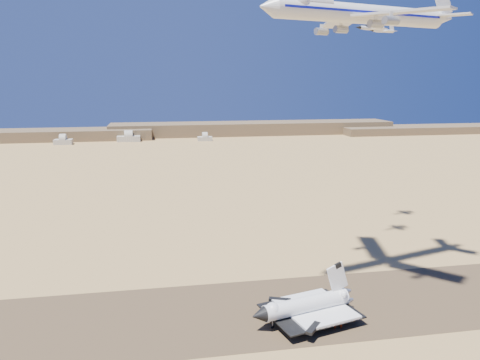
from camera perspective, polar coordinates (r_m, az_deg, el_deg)
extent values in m
plane|color=tan|center=(169.09, -1.04, -15.94)|extent=(1200.00, 1200.00, 0.00)
cube|color=brown|center=(169.07, -1.04, -15.93)|extent=(600.00, 50.00, 0.06)
cube|color=brown|center=(699.58, -26.50, 4.86)|extent=(380.00, 60.00, 14.00)
cube|color=brown|center=(705.77, 1.65, 6.33)|extent=(420.00, 60.00, 18.00)
cube|color=brown|center=(785.47, 22.66, 5.73)|extent=(300.00, 60.00, 11.00)
cube|color=#B5B1A1|center=(632.98, -20.74, 4.37)|extent=(22.00, 14.00, 6.50)
cube|color=#B5B1A1|center=(638.02, -13.40, 4.92)|extent=(30.00, 15.00, 7.50)
cube|color=#B5B1A1|center=(630.35, -4.31, 5.04)|extent=(19.00, 12.50, 5.50)
cylinder|color=white|center=(163.48, 7.99, -14.82)|extent=(31.22, 12.93, 5.40)
cone|color=black|center=(155.65, 2.31, -16.17)|extent=(5.48, 6.05, 5.13)
sphere|color=white|center=(157.37, 4.00, -15.54)|extent=(5.01, 5.01, 5.01)
cube|color=white|center=(166.40, 9.13, -15.21)|extent=(26.31, 27.69, 0.87)
cube|color=black|center=(165.64, 8.55, -15.49)|extent=(33.78, 29.62, 0.48)
cube|color=white|center=(166.85, 11.78, -11.54)|extent=(8.82, 2.88, 11.10)
cylinder|color=gray|center=(159.75, 3.98, -17.13)|extent=(0.35, 0.35, 3.08)
cylinder|color=black|center=(160.25, 3.97, -17.45)|extent=(1.13, 0.68, 1.06)
cylinder|color=gray|center=(164.85, 10.65, -16.34)|extent=(0.35, 0.35, 3.08)
cylinder|color=black|center=(165.33, 10.64, -16.65)|extent=(1.13, 0.68, 1.06)
cylinder|color=gray|center=(171.84, 8.74, -15.03)|extent=(0.35, 0.35, 3.08)
cylinder|color=black|center=(172.30, 8.73, -15.33)|extent=(1.13, 0.68, 1.06)
cylinder|color=silver|center=(176.66, 14.74, 18.98)|extent=(69.08, 24.67, 6.57)
cone|color=silver|center=(155.82, 3.39, 20.32)|extent=(6.68, 7.69, 6.57)
sphere|color=silver|center=(162.08, 7.32, 20.77)|extent=(6.78, 6.78, 6.78)
cube|color=silver|center=(165.64, 19.13, 18.78)|extent=(27.82, 28.77, 0.72)
cube|color=silver|center=(190.62, 11.89, 18.20)|extent=(15.82, 32.08, 0.72)
cube|color=silver|center=(197.69, 24.74, 17.82)|extent=(11.99, 11.96, 0.51)
cube|color=silver|center=(206.63, 21.79, 17.76)|extent=(8.34, 12.36, 0.51)
cylinder|color=gray|center=(167.82, 16.21, 17.80)|extent=(5.65, 3.92, 2.67)
cylinder|color=gray|center=(159.61, 17.92, 18.02)|extent=(5.65, 3.92, 2.67)
cylinder|color=gray|center=(182.12, 12.19, 17.51)|extent=(5.65, 3.92, 2.67)
cylinder|color=gray|center=(188.37, 9.89, 17.41)|extent=(5.65, 3.92, 2.67)
imported|color=#BF350B|center=(163.88, 12.13, -16.82)|extent=(0.52, 0.71, 1.82)
imported|color=#BF350B|center=(163.04, 12.23, -17.02)|extent=(0.52, 0.83, 1.65)
imported|color=#BF350B|center=(162.35, 11.48, -17.13)|extent=(0.93, 1.04, 1.60)
cylinder|color=silver|center=(224.70, 15.77, 17.38)|extent=(12.99, 5.42, 1.53)
cone|color=black|center=(219.45, 14.20, 17.60)|extent=(3.14, 2.21, 1.42)
sphere|color=black|center=(222.55, 15.13, 17.61)|extent=(1.53, 1.53, 1.53)
cube|color=silver|center=(225.42, 15.98, 17.29)|extent=(6.29, 9.51, 0.27)
cube|color=silver|center=(228.43, 16.82, 17.23)|extent=(3.95, 5.95, 0.22)
cube|color=silver|center=(228.74, 16.89, 17.60)|extent=(3.24, 1.26, 3.71)
cylinder|color=silver|center=(256.77, 17.05, 16.99)|extent=(13.06, 5.22, 1.54)
cone|color=black|center=(251.47, 15.68, 17.18)|extent=(3.14, 2.18, 1.43)
sphere|color=black|center=(254.60, 16.49, 17.19)|extent=(1.54, 1.54, 1.54)
cube|color=silver|center=(257.49, 17.23, 16.92)|extent=(6.18, 9.51, 0.27)
cube|color=silver|center=(260.53, 17.96, 16.86)|extent=(3.87, 5.95, 0.22)
cube|color=silver|center=(260.83, 18.02, 17.19)|extent=(3.26, 1.21, 3.71)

